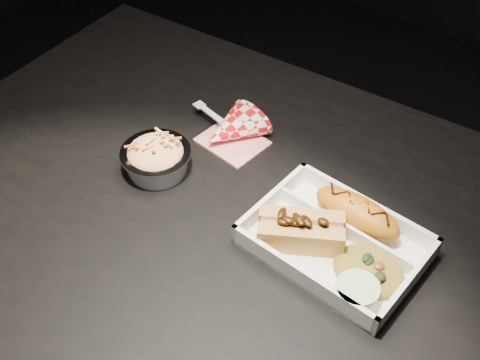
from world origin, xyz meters
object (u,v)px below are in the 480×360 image
Objects in this scene: fried_pastry at (357,213)px; foil_coleslaw_cup at (156,156)px; dining_table at (243,248)px; food_tray at (335,244)px; hotdog at (301,229)px; napkin_fork at (231,130)px.

fried_pastry is 1.23× the size of foil_coleslaw_cup.
fried_pastry is at bearing 23.60° from dining_table.
foil_coleslaw_cup reaches higher than dining_table.
foil_coleslaw_cup is at bearing -171.05° from food_tray.
hotdog is 0.82× the size of napkin_fork.
hotdog is 1.18× the size of foil_coleslaw_cup.
napkin_fork is (-0.27, 0.12, 0.01)m from food_tray.
hotdog is 0.27m from napkin_fork.
fried_pastry is (0.16, 0.07, 0.12)m from dining_table.
fried_pastry is at bearing 1.04° from napkin_fork.
fried_pastry is 1.04× the size of hotdog.
food_tray is 0.33m from foil_coleslaw_cup.
hotdog is at bearing -3.44° from dining_table.
dining_table is 0.16m from hotdog.
foil_coleslaw_cup is (-0.28, 0.01, -0.00)m from hotdog.
fried_pastry is 0.86× the size of napkin_fork.
fried_pastry reaches higher than food_tray.
foil_coleslaw_cup reaches higher than food_tray.
food_tray is (0.15, 0.01, 0.10)m from dining_table.
food_tray is 1.59× the size of napkin_fork.
food_tray reaches higher than dining_table.
hotdog is 0.28m from foil_coleslaw_cup.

